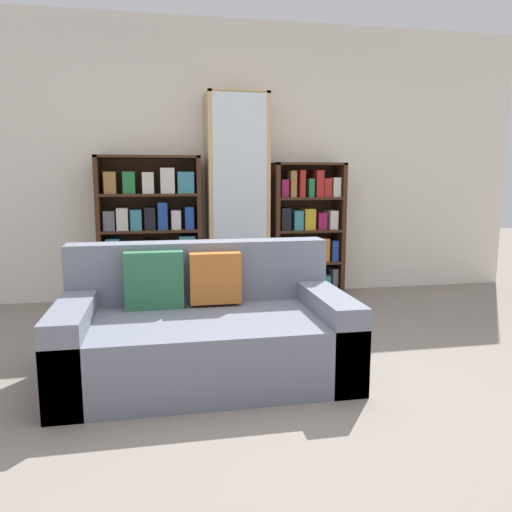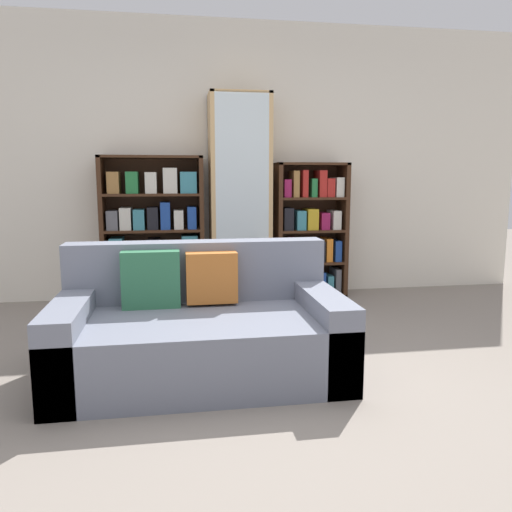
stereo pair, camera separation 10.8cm
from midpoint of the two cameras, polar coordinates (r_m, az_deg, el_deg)
ground_plane at (r=2.78m, az=3.84°, el=-16.55°), size 16.00×16.00×0.00m
wall_back at (r=5.07m, az=-2.83°, el=10.72°), size 6.30×0.06×2.70m
couch at (r=3.10m, az=-5.41°, el=-8.46°), size 1.69×0.96×0.78m
bookshelf_left at (r=4.86m, az=-10.96°, el=2.35°), size 0.96×0.32×1.39m
display_cabinet at (r=4.87m, az=-1.22°, el=6.47°), size 0.58×0.36×1.98m
bookshelf_right at (r=5.06m, az=6.80°, el=2.68°), size 0.71×0.32×1.34m
wine_bottle at (r=4.52m, az=3.66°, el=-4.34°), size 0.08×0.08×0.38m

